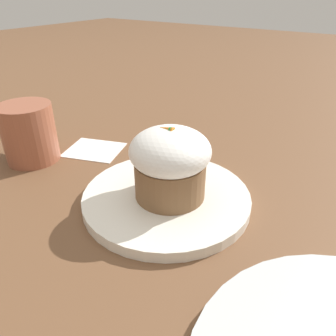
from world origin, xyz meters
name	(u,v)px	position (x,y,z in m)	size (l,w,h in m)	color
ground_plane	(166,202)	(0.00, 0.00, 0.00)	(4.00, 4.00, 0.00)	brown
dessert_plate	(166,198)	(0.00, 0.00, 0.01)	(0.24, 0.24, 0.02)	white
carrot_cake	(168,164)	(-0.01, 0.00, 0.07)	(0.11, 0.11, 0.10)	brown
spoon	(170,183)	(0.01, -0.02, 0.02)	(0.07, 0.12, 0.01)	silver
coffee_cup	(28,133)	(0.27, 0.02, 0.05)	(0.13, 0.09, 0.10)	#9E563D
paper_napkin	(94,150)	(0.21, -0.06, 0.00)	(0.12, 0.11, 0.00)	white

